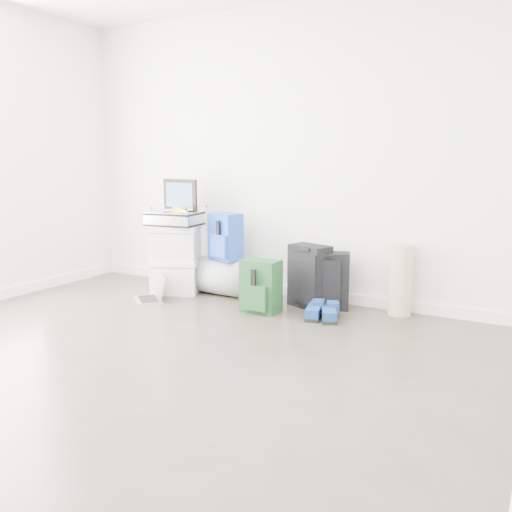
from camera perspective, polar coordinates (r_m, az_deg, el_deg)
The scene contains 14 objects.
ground at distance 3.39m, azimuth -16.82°, elevation -13.16°, with size 5.00×5.00×0.00m, color #382E29.
room_envelope at distance 3.16m, azimuth -18.28°, elevation 17.03°, with size 4.52×5.02×2.71m.
boxes_stack at distance 5.41m, azimuth -8.46°, elevation -0.33°, with size 0.58×0.53×0.67m.
briefcase at distance 5.35m, azimuth -8.57°, elevation 3.90°, with size 0.48×0.35×0.14m, color #B2B2B7.
painting at distance 5.40m, azimuth -8.00°, elevation 6.38°, with size 0.42×0.06×0.31m.
drone at distance 5.27m, azimuth -8.04°, elevation 4.86°, with size 0.44×0.44×0.05m.
duffel_bag at distance 5.28m, azimuth -3.08°, elevation -2.22°, with size 0.36×0.36×0.58m, color gray.
blue_backpack at distance 5.18m, azimuth -3.31°, elevation 1.98°, with size 0.36×0.32×0.45m.
large_suitcase at distance 4.85m, azimuth 5.63°, elevation -2.15°, with size 0.41×0.34×0.56m.
green_backpack at distance 4.69m, azimuth 0.45°, elevation -3.29°, with size 0.33×0.25×0.46m.
carry_on at distance 4.83m, azimuth 7.84°, elevation -2.61°, with size 0.36×0.30×0.51m.
shoes at distance 4.56m, azimuth 6.89°, elevation -5.99°, with size 0.34×0.32×0.10m.
rolled_rug at distance 4.75m, azimuth 14.99°, elevation -2.45°, with size 0.20×0.20×0.61m, color tan.
laptop at distance 5.20m, azimuth -10.81°, elevation -3.98°, with size 0.40×0.40×0.24m.
Camera 1 is at (2.28, -2.13, 1.33)m, focal length 38.00 mm.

